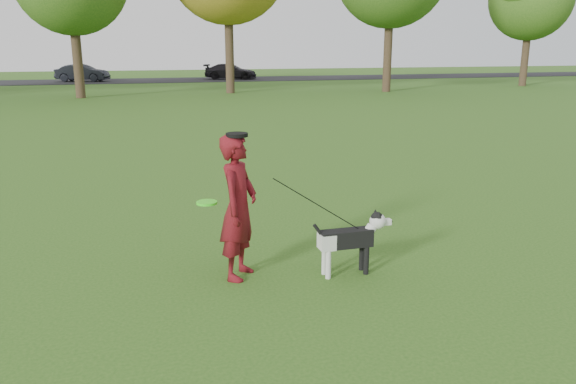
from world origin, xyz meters
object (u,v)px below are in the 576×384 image
object	(u,v)px
man	(238,207)
dog	(352,236)
car_right	(231,71)
car_mid	(82,73)

from	to	relation	value
man	dog	distance (m)	1.35
car_right	man	bearing A→B (deg)	-171.35
dog	car_mid	distance (m)	40.24
man	car_mid	distance (m)	39.80
man	dog	world-z (taller)	man
man	dog	bearing A→B (deg)	-71.24
car_mid	car_right	distance (m)	11.27
car_mid	man	bearing A→B (deg)	-154.29
dog	car_mid	xyz separation A→B (m)	(-5.41, 39.87, 0.19)
man	dog	size ratio (longest dim) A/B	1.69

